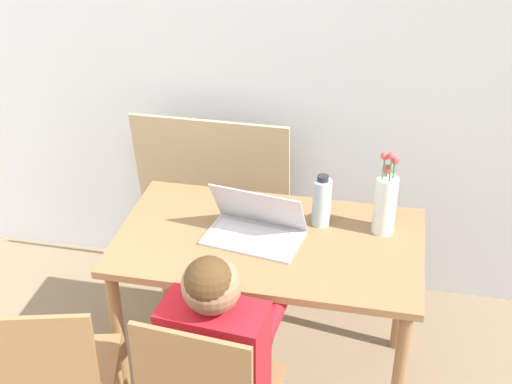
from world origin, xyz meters
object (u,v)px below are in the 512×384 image
(laptop, at_px, (256,225))
(person_seated, at_px, (219,340))
(flower_vase, at_px, (385,201))
(water_bottle, at_px, (322,202))

(laptop, bearing_deg, person_seated, -82.55)
(person_seated, height_order, flower_vase, flower_vase)
(person_seated, bearing_deg, flower_vase, -121.54)
(person_seated, distance_m, laptop, 0.54)
(person_seated, bearing_deg, water_bottle, -105.42)
(flower_vase, bearing_deg, person_seated, -126.85)
(flower_vase, bearing_deg, water_bottle, 179.27)
(laptop, distance_m, water_bottle, 0.28)
(person_seated, bearing_deg, laptop, -86.26)
(laptop, bearing_deg, water_bottle, 39.08)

